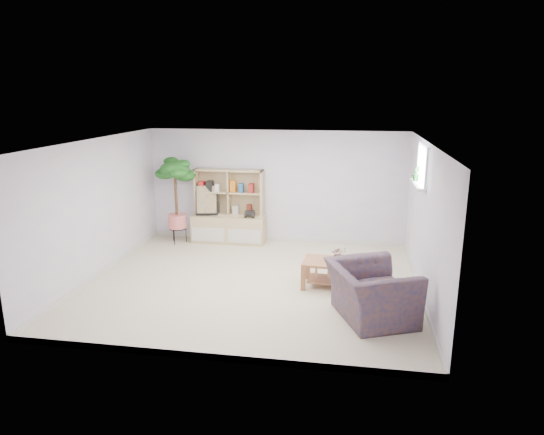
% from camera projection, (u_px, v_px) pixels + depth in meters
% --- Properties ---
extents(floor, '(5.50, 5.00, 0.01)m').
position_uv_depth(floor, '(253.00, 283.00, 8.26)').
color(floor, beige).
rests_on(floor, ground).
extents(ceiling, '(5.50, 5.00, 0.01)m').
position_uv_depth(ceiling, '(252.00, 142.00, 7.66)').
color(ceiling, white).
rests_on(ceiling, walls).
extents(walls, '(5.51, 5.01, 2.40)m').
position_uv_depth(walls, '(252.00, 215.00, 7.96)').
color(walls, silver).
rests_on(walls, floor).
extents(baseboard, '(5.50, 5.00, 0.10)m').
position_uv_depth(baseboard, '(253.00, 280.00, 8.24)').
color(baseboard, silver).
rests_on(baseboard, floor).
extents(window, '(0.10, 0.98, 0.68)m').
position_uv_depth(window, '(423.00, 165.00, 7.90)').
color(window, silver).
rests_on(window, walls).
extents(window_sill, '(0.14, 1.00, 0.04)m').
position_uv_depth(window_sill, '(418.00, 185.00, 7.99)').
color(window_sill, silver).
rests_on(window_sill, walls).
extents(storage_unit, '(1.57, 0.53, 1.57)m').
position_uv_depth(storage_unit, '(228.00, 207.00, 10.35)').
color(storage_unit, tan).
rests_on(storage_unit, floor).
extents(poster, '(0.49, 0.20, 0.66)m').
position_uv_depth(poster, '(207.00, 200.00, 10.36)').
color(poster, yellow).
rests_on(poster, storage_unit).
extents(toy_truck, '(0.32, 0.24, 0.16)m').
position_uv_depth(toy_truck, '(250.00, 214.00, 10.23)').
color(toy_truck, black).
rests_on(toy_truck, storage_unit).
extents(coffee_table, '(1.13, 0.67, 0.45)m').
position_uv_depth(coffee_table, '(336.00, 274.00, 8.05)').
color(coffee_table, '#9B562D').
rests_on(coffee_table, floor).
extents(table_plant, '(0.27, 0.24, 0.28)m').
position_uv_depth(table_plant, '(339.00, 254.00, 7.92)').
color(table_plant, '#154C1B').
rests_on(table_plant, coffee_table).
extents(floor_tree, '(0.90, 0.90, 1.84)m').
position_uv_depth(floor_tree, '(176.00, 201.00, 10.26)').
color(floor_tree, '#134F11').
rests_on(floor_tree, floor).
extents(armchair, '(1.44, 1.52, 0.89)m').
position_uv_depth(armchair, '(371.00, 289.00, 6.88)').
color(armchair, navy).
rests_on(armchair, floor).
extents(sill_plant, '(0.17, 0.16, 0.26)m').
position_uv_depth(sill_plant, '(417.00, 173.00, 8.18)').
color(sill_plant, '#134F11').
rests_on(sill_plant, window_sill).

